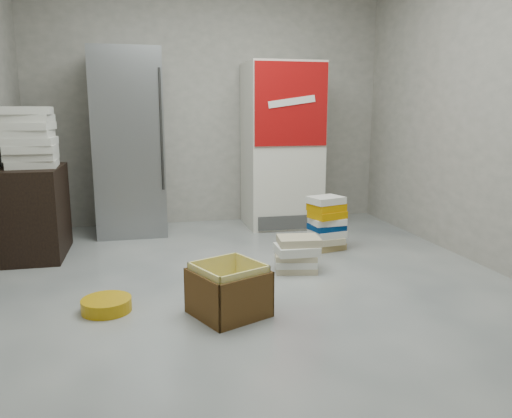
{
  "coord_description": "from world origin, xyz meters",
  "views": [
    {
      "loc": [
        -0.76,
        -3.27,
        1.29
      ],
      "look_at": [
        0.13,
        0.7,
        0.48
      ],
      "focal_mm": 35.0,
      "sensor_mm": 36.0,
      "label": 1
    }
  ],
  "objects": [
    {
      "name": "room_shell",
      "position": [
        0.0,
        0.0,
        1.8
      ],
      "size": [
        4.04,
        5.04,
        2.82
      ],
      "color": "#A69F96",
      "rests_on": "ground"
    },
    {
      "name": "coke_cooler",
      "position": [
        0.75,
        2.12,
        0.9
      ],
      "size": [
        0.8,
        0.73,
        1.8
      ],
      "color": "silver",
      "rests_on": "ground"
    },
    {
      "name": "ground",
      "position": [
        0.0,
        0.0,
        0.0
      ],
      "size": [
        5.0,
        5.0,
        0.0
      ],
      "primitive_type": "plane",
      "color": "#B2B2AD",
      "rests_on": "ground"
    },
    {
      "name": "wood_shelf",
      "position": [
        -1.73,
        1.4,
        0.4
      ],
      "size": [
        0.5,
        0.8,
        0.8
      ],
      "primitive_type": "cube",
      "color": "black",
      "rests_on": "ground"
    },
    {
      "name": "supply_box_stack",
      "position": [
        -1.72,
        1.4,
        1.06
      ],
      "size": [
        0.44,
        0.45,
        0.52
      ],
      "color": "silver",
      "rests_on": "wood_shelf"
    },
    {
      "name": "cardboard_box",
      "position": [
        -0.27,
        -0.29,
        0.14
      ],
      "size": [
        0.55,
        0.55,
        0.34
      ],
      "rotation": [
        0.0,
        0.0,
        0.43
      ],
      "color": "yellow",
      "rests_on": "ground"
    },
    {
      "name": "phonebook_stack_main",
      "position": [
        0.88,
        1.02,
        0.25
      ],
      "size": [
        0.37,
        0.33,
        0.51
      ],
      "rotation": [
        0.0,
        0.0,
        0.16
      ],
      "color": "#9B8350",
      "rests_on": "ground"
    },
    {
      "name": "steel_fridge",
      "position": [
        -0.9,
        2.13,
        0.95
      ],
      "size": [
        0.7,
        0.72,
        1.9
      ],
      "color": "gray",
      "rests_on": "ground"
    },
    {
      "name": "bucket_lid",
      "position": [
        -1.04,
        -0.07,
        0.04
      ],
      "size": [
        0.39,
        0.39,
        0.09
      ],
      "primitive_type": "cylinder",
      "rotation": [
        0.0,
        0.0,
        -0.26
      ],
      "color": "#C08F0B",
      "rests_on": "ground"
    },
    {
      "name": "phonebook_stack_side",
      "position": [
        0.42,
        0.46,
        0.14
      ],
      "size": [
        0.39,
        0.33,
        0.28
      ],
      "rotation": [
        0.0,
        0.0,
        -0.09
      ],
      "color": "#B9AB89",
      "rests_on": "ground"
    }
  ]
}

